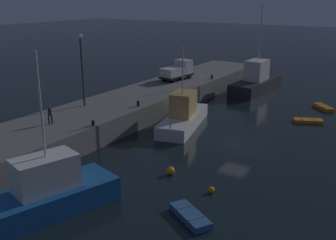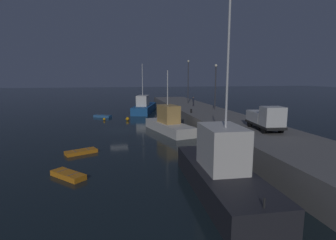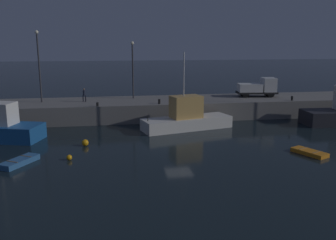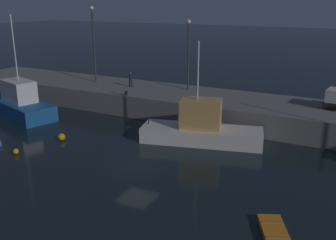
% 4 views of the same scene
% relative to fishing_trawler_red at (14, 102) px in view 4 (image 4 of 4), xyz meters
% --- Properties ---
extents(ground_plane, '(320.00, 320.00, 0.00)m').
position_rel_fishing_trawler_red_xyz_m(ground_plane, '(18.93, -5.85, -1.19)').
color(ground_plane, black).
extents(pier_quay, '(63.91, 7.89, 2.23)m').
position_rel_fishing_trawler_red_xyz_m(pier_quay, '(18.93, 8.12, -0.08)').
color(pier_quay, slate).
rests_on(pier_quay, ground).
extents(fishing_trawler_red, '(13.19, 6.90, 10.26)m').
position_rel_fishing_trawler_red_xyz_m(fishing_trawler_red, '(0.00, 0.00, 0.00)').
color(fishing_trawler_red, '#195193').
rests_on(fishing_trawler_red, ground).
extents(fishing_boat_white, '(10.54, 5.44, 8.48)m').
position_rel_fishing_trawler_red_xyz_m(fishing_boat_white, '(21.10, 1.01, 0.03)').
color(fishing_boat_white, silver).
rests_on(fishing_boat_white, ground).
extents(rowboat_white_mid, '(2.39, 3.28, 0.38)m').
position_rel_fishing_trawler_red_xyz_m(rowboat_white_mid, '(29.70, -9.82, -1.02)').
color(rowboat_white_mid, orange).
rests_on(rowboat_white_mid, ground).
extents(mooring_buoy_near, '(0.63, 0.63, 0.63)m').
position_rel_fishing_trawler_red_xyz_m(mooring_buoy_near, '(10.31, -4.14, -0.88)').
color(mooring_buoy_near, orange).
rests_on(mooring_buoy_near, ground).
extents(mooring_buoy_mid, '(0.46, 0.46, 0.46)m').
position_rel_fishing_trawler_red_xyz_m(mooring_buoy_mid, '(9.27, -8.16, -0.96)').
color(mooring_buoy_mid, orange).
rests_on(mooring_buoy_mid, ground).
extents(lamp_post_west, '(0.44, 0.44, 8.68)m').
position_rel_fishing_trawler_red_xyz_m(lamp_post_west, '(4.32, 8.55, 6.06)').
color(lamp_post_west, '#38383D').
rests_on(lamp_post_west, pier_quay).
extents(lamp_post_east, '(0.44, 0.44, 7.40)m').
position_rel_fishing_trawler_red_xyz_m(lamp_post_east, '(15.75, 9.90, 5.39)').
color(lamp_post_east, '#38383D').
rests_on(lamp_post_east, pier_quay).
extents(dockworker, '(0.44, 0.35, 1.66)m').
position_rel_fishing_trawler_red_xyz_m(dockworker, '(9.53, 8.10, 1.98)').
color(dockworker, black).
rests_on(dockworker, pier_quay).
extents(bollard_west, '(0.28, 0.28, 0.58)m').
position_rel_fishing_trawler_red_xyz_m(bollard_west, '(18.56, 5.00, 1.33)').
color(bollard_west, black).
rests_on(bollard_west, pier_quay).
extents(bollard_east, '(0.28, 0.28, 0.45)m').
position_rel_fishing_trawler_red_xyz_m(bollard_east, '(11.24, 4.57, 1.26)').
color(bollard_east, black).
rests_on(bollard_east, pier_quay).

